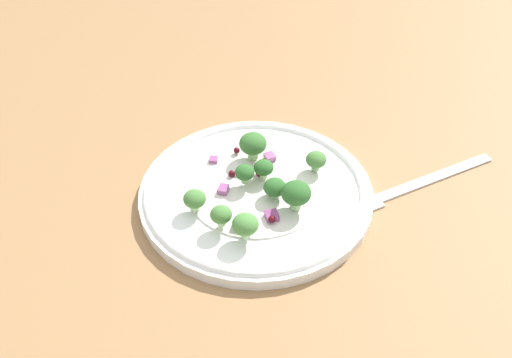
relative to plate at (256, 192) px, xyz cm
name	(u,v)px	position (x,y,z in cm)	size (l,w,h in cm)	color
ground_plane	(275,206)	(-1.52, 1.25, -1.86)	(180.00, 180.00, 2.00)	olive
plate	(256,192)	(0.00, 0.00, 0.00)	(24.13, 24.13, 1.70)	white
dressing_pool	(256,189)	(0.00, 0.00, 0.44)	(13.99, 13.99, 0.20)	white
broccoli_floret_0	(275,188)	(-0.84, 2.09, 1.77)	(2.31, 2.31, 2.34)	#9EC684
broccoli_floret_1	(296,194)	(-1.45, 4.64, 2.53)	(2.95, 2.95, 2.98)	#9EC684
broccoli_floret_2	(245,225)	(4.77, 5.14, 2.33)	(2.51, 2.51, 2.54)	#9EC684
broccoli_floret_3	(318,161)	(-6.80, 1.50, 1.98)	(2.18, 2.18, 2.21)	#8EB77A
broccoli_floret_4	(261,169)	(-1.20, -0.81, 2.00)	(2.05, 2.05, 2.08)	#ADD18E
broccoli_floret_5	(195,199)	(6.71, -0.83, 1.98)	(2.24, 2.24, 2.27)	#ADD18E
broccoli_floret_6	(253,144)	(-2.48, -4.15, 2.54)	(2.96, 2.96, 3.00)	#9EC684
broccoli_floret_7	(221,215)	(5.86, 2.67, 2.21)	(2.09, 2.09, 2.12)	#ADD18E
broccoli_floret_8	(245,173)	(0.67, -1.05, 2.24)	(2.02, 2.02, 2.04)	#9EC684
cranberry_0	(258,174)	(-1.30, -1.51, 0.85)	(0.88, 0.88, 0.88)	maroon
cranberry_1	(272,219)	(1.56, 4.93, 1.05)	(0.72, 0.72, 0.72)	#4C0A14
cranberry_2	(232,174)	(0.97, -3.05, 0.87)	(0.73, 0.73, 0.73)	#4C0A14
cranberry_3	(235,151)	(-1.28, -5.89, 0.99)	(0.71, 0.71, 0.71)	#4C0A14
onion_bit_0	(270,157)	(-3.89, -2.96, 0.96)	(1.17, 1.07, 0.56)	#A35B93
onion_bit_1	(223,189)	(3.01, -1.51, 0.90)	(1.21, 0.96, 0.51)	#934C84
onion_bit_2	(240,222)	(4.27, 3.53, 1.00)	(1.15, 1.25, 0.49)	#843D75
onion_bit_3	(214,160)	(1.25, -6.24, 0.68)	(0.95, 0.87, 0.56)	#934C84
onion_bit_4	(272,216)	(1.17, 4.37, 0.86)	(1.24, 1.25, 0.59)	#843D75
fork	(413,185)	(-14.78, 8.04, -0.61)	(18.67, 4.31, 0.50)	silver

